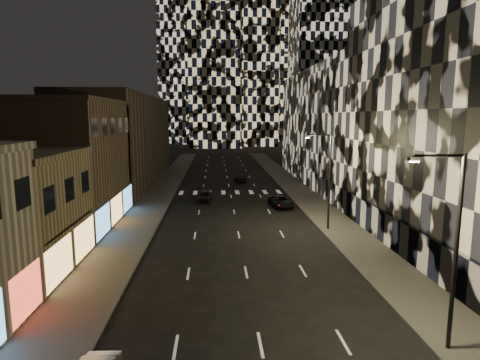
{
  "coord_description": "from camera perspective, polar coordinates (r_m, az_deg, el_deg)",
  "views": [
    {
      "loc": [
        -2.03,
        -6.47,
        10.69
      ],
      "look_at": [
        -0.23,
        23.23,
        6.0
      ],
      "focal_mm": 30.0,
      "sensor_mm": 36.0,
      "label": 1
    }
  ],
  "objects": [
    {
      "name": "tower_center_low",
      "position": [
        151.03,
        -3.65,
        23.04
      ],
      "size": [
        18.0,
        18.0,
        95.0
      ],
      "primitive_type": "cube",
      "color": "black",
      "rests_on": "ground"
    },
    {
      "name": "curb_right",
      "position": [
        58.31,
        6.39,
        -1.59
      ],
      "size": [
        0.2,
        120.0,
        0.15
      ],
      "primitive_type": "cube",
      "color": "#4C4C47",
      "rests_on": "ground"
    },
    {
      "name": "streetlight_near",
      "position": [
        20.19,
        27.91,
        -7.44
      ],
      "size": [
        2.55,
        0.25,
        9.0
      ],
      "color": "black",
      "rests_on": "sidewalk_right"
    },
    {
      "name": "car_dark_midlane",
      "position": [
        51.48,
        -5.05,
        -2.28
      ],
      "size": [
        2.02,
        4.21,
        1.39
      ],
      "primitive_type": "imported",
      "rotation": [
        0.0,
        0.0,
        -0.1
      ],
      "color": "black",
      "rests_on": "ground"
    },
    {
      "name": "midrise_filler_right",
      "position": [
        67.21,
        15.79,
        7.18
      ],
      "size": [
        16.0,
        40.0,
        18.0
      ],
      "primitive_type": "cube",
      "color": "#232326",
      "rests_on": "ground"
    },
    {
      "name": "car_dark_rightlane",
      "position": [
        48.26,
        5.82,
        -3.09
      ],
      "size": [
        2.81,
        4.98,
        1.31
      ],
      "primitive_type": "imported",
      "rotation": [
        0.0,
        0.0,
        0.14
      ],
      "color": "black",
      "rests_on": "ground"
    },
    {
      "name": "retail_filler_left",
      "position": [
        68.23,
        -16.22,
        5.5
      ],
      "size": [
        10.0,
        40.0,
        14.0
      ],
      "primitive_type": "cube",
      "color": "brown",
      "rests_on": "ground"
    },
    {
      "name": "tower_right_mid",
      "position": [
        151.43,
        11.83,
        23.82
      ],
      "size": [
        20.0,
        20.0,
        100.0
      ],
      "primitive_type": "cube",
      "color": "black",
      "rests_on": "ground"
    },
    {
      "name": "curb_left",
      "position": [
        57.76,
        -9.25,
        -1.75
      ],
      "size": [
        0.2,
        120.0,
        0.15
      ],
      "primitive_type": "cube",
      "color": "#4C4C47",
      "rests_on": "ground"
    },
    {
      "name": "sidewalk_left",
      "position": [
        58.01,
        -11.32,
        -1.77
      ],
      "size": [
        4.0,
        120.0,
        0.15
      ],
      "primitive_type": "cube",
      "color": "#47443F",
      "rests_on": "ground"
    },
    {
      "name": "car_dark_oncoming",
      "position": [
        66.9,
        0.06,
        0.27
      ],
      "size": [
        2.07,
        4.23,
        1.18
      ],
      "primitive_type": "imported",
      "rotation": [
        0.0,
        0.0,
        3.24
      ],
      "color": "black",
      "rests_on": "ground"
    },
    {
      "name": "midrise_base",
      "position": [
        35.34,
        20.74,
        -6.71
      ],
      "size": [
        0.6,
        25.0,
        3.0
      ],
      "primitive_type": "cube",
      "color": "#383838",
      "rests_on": "ground"
    },
    {
      "name": "sidewalk_right",
      "position": [
        58.7,
        8.41,
        -1.56
      ],
      "size": [
        4.0,
        120.0,
        0.15
      ],
      "primitive_type": "cube",
      "color": "#47443F",
      "rests_on": "ground"
    },
    {
      "name": "streetlight_far",
      "position": [
        38.29,
        12.3,
        0.74
      ],
      "size": [
        2.55,
        0.25,
        9.0
      ],
      "color": "black",
      "rests_on": "sidewalk_right"
    },
    {
      "name": "retail_brown",
      "position": [
        42.94,
        -23.87,
        1.92
      ],
      "size": [
        10.0,
        15.0,
        12.0
      ],
      "primitive_type": "cube",
      "color": "brown",
      "rests_on": "ground"
    }
  ]
}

